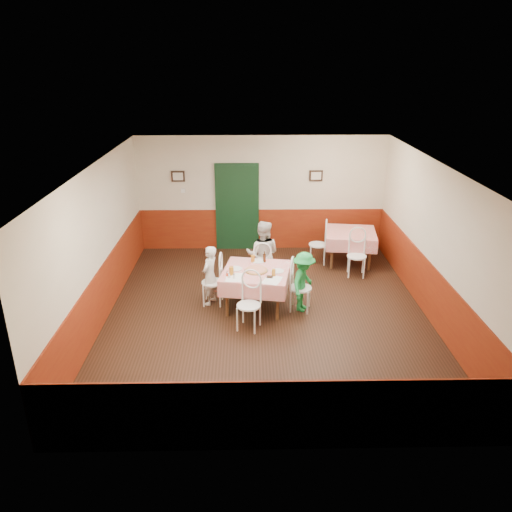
{
  "coord_description": "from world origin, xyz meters",
  "views": [
    {
      "loc": [
        -0.37,
        -8.31,
        4.51
      ],
      "look_at": [
        -0.2,
        0.3,
        1.05
      ],
      "focal_mm": 35.0,
      "sensor_mm": 36.0,
      "label": 1
    }
  ],
  "objects_px": {
    "chair_second_b": "(357,256)",
    "glass_a": "(231,271)",
    "diner_far": "(263,255)",
    "diner_left": "(210,275)",
    "diner_right": "(303,282)",
    "glass_c": "(253,259)",
    "beer_bottle": "(264,257)",
    "chair_near": "(249,306)",
    "chair_second_a": "(318,245)",
    "chair_right": "(301,288)",
    "chair_far": "(262,268)",
    "wallet": "(270,277)",
    "main_table": "(256,289)",
    "glass_b": "(274,273)",
    "pizza": "(256,270)",
    "chair_left": "(213,282)",
    "second_table": "(350,247)"
  },
  "relations": [
    {
      "from": "chair_near",
      "to": "diner_left",
      "type": "bearing_deg",
      "value": 145.23
    },
    {
      "from": "chair_far",
      "to": "diner_far",
      "type": "xyz_separation_m",
      "value": [
        0.01,
        0.05,
        0.27
      ]
    },
    {
      "from": "chair_second_b",
      "to": "glass_a",
      "type": "height_order",
      "value": "glass_a"
    },
    {
      "from": "chair_left",
      "to": "chair_far",
      "type": "distance_m",
      "value": 1.2
    },
    {
      "from": "chair_second_b",
      "to": "pizza",
      "type": "xyz_separation_m",
      "value": [
        -2.23,
        -1.46,
        0.32
      ]
    },
    {
      "from": "chair_near",
      "to": "glass_a",
      "type": "relative_size",
      "value": 5.75
    },
    {
      "from": "second_table",
      "to": "diner_left",
      "type": "distance_m",
      "value": 3.72
    },
    {
      "from": "pizza",
      "to": "diner_left",
      "type": "xyz_separation_m",
      "value": [
        -0.89,
        0.19,
        -0.18
      ]
    },
    {
      "from": "chair_far",
      "to": "beer_bottle",
      "type": "height_order",
      "value": "beer_bottle"
    },
    {
      "from": "wallet",
      "to": "diner_far",
      "type": "relative_size",
      "value": 0.08
    },
    {
      "from": "glass_a",
      "to": "chair_near",
      "type": "bearing_deg",
      "value": -63.79
    },
    {
      "from": "glass_c",
      "to": "beer_bottle",
      "type": "relative_size",
      "value": 0.68
    },
    {
      "from": "diner_left",
      "to": "diner_right",
      "type": "xyz_separation_m",
      "value": [
        1.77,
        -0.31,
        -0.01
      ]
    },
    {
      "from": "wallet",
      "to": "diner_left",
      "type": "relative_size",
      "value": 0.09
    },
    {
      "from": "glass_c",
      "to": "diner_far",
      "type": "relative_size",
      "value": 0.09
    },
    {
      "from": "main_table",
      "to": "chair_right",
      "type": "relative_size",
      "value": 1.36
    },
    {
      "from": "chair_right",
      "to": "chair_left",
      "type": "bearing_deg",
      "value": 93.32
    },
    {
      "from": "wallet",
      "to": "diner_far",
      "type": "distance_m",
      "value": 1.22
    },
    {
      "from": "second_table",
      "to": "chair_right",
      "type": "relative_size",
      "value": 1.24
    },
    {
      "from": "chair_near",
      "to": "diner_right",
      "type": "distance_m",
      "value": 1.25
    },
    {
      "from": "chair_second_b",
      "to": "diner_left",
      "type": "bearing_deg",
      "value": -149.84
    },
    {
      "from": "chair_second_a",
      "to": "wallet",
      "type": "height_order",
      "value": "chair_second_a"
    },
    {
      "from": "chair_second_a",
      "to": "beer_bottle",
      "type": "height_order",
      "value": "beer_bottle"
    },
    {
      "from": "pizza",
      "to": "glass_a",
      "type": "bearing_deg",
      "value": -159.64
    },
    {
      "from": "second_table",
      "to": "chair_near",
      "type": "xyz_separation_m",
      "value": [
        -2.37,
        -3.02,
        0.08
      ]
    },
    {
      "from": "glass_a",
      "to": "glass_c",
      "type": "relative_size",
      "value": 1.14
    },
    {
      "from": "wallet",
      "to": "glass_a",
      "type": "bearing_deg",
      "value": 179.74
    },
    {
      "from": "chair_near",
      "to": "pizza",
      "type": "xyz_separation_m",
      "value": [
        0.15,
        0.81,
        0.32
      ]
    },
    {
      "from": "chair_right",
      "to": "chair_far",
      "type": "relative_size",
      "value": 1.0
    },
    {
      "from": "diner_far",
      "to": "diner_right",
      "type": "xyz_separation_m",
      "value": [
        0.73,
        -1.04,
        -0.14
      ]
    },
    {
      "from": "chair_second_b",
      "to": "second_table",
      "type": "bearing_deg",
      "value": 97.92
    },
    {
      "from": "chair_second_b",
      "to": "pizza",
      "type": "bearing_deg",
      "value": -138.81
    },
    {
      "from": "chair_second_b",
      "to": "diner_left",
      "type": "xyz_separation_m",
      "value": [
        -3.12,
        -1.27,
        0.14
      ]
    },
    {
      "from": "chair_near",
      "to": "chair_second_a",
      "type": "distance_m",
      "value": 3.43
    },
    {
      "from": "chair_second_b",
      "to": "chair_near",
      "type": "bearing_deg",
      "value": -128.43
    },
    {
      "from": "chair_near",
      "to": "diner_right",
      "type": "bearing_deg",
      "value": 51.95
    },
    {
      "from": "diner_far",
      "to": "chair_second_b",
      "type": "bearing_deg",
      "value": -156.04
    },
    {
      "from": "chair_right",
      "to": "diner_left",
      "type": "xyz_separation_m",
      "value": [
        -1.72,
        0.3,
        0.14
      ]
    },
    {
      "from": "pizza",
      "to": "diner_right",
      "type": "xyz_separation_m",
      "value": [
        0.88,
        -0.12,
        -0.19
      ]
    },
    {
      "from": "beer_bottle",
      "to": "diner_right",
      "type": "bearing_deg",
      "value": -37.92
    },
    {
      "from": "glass_b",
      "to": "diner_right",
      "type": "relative_size",
      "value": 0.11
    },
    {
      "from": "chair_right",
      "to": "wallet",
      "type": "bearing_deg",
      "value": 120.32
    },
    {
      "from": "chair_far",
      "to": "diner_right",
      "type": "distance_m",
      "value": 1.25
    },
    {
      "from": "chair_right",
      "to": "diner_right",
      "type": "distance_m",
      "value": 0.14
    },
    {
      "from": "chair_left",
      "to": "chair_right",
      "type": "height_order",
      "value": "same"
    },
    {
      "from": "main_table",
      "to": "diner_right",
      "type": "bearing_deg",
      "value": -9.85
    },
    {
      "from": "chair_second_a",
      "to": "diner_right",
      "type": "height_order",
      "value": "diner_right"
    },
    {
      "from": "glass_b",
      "to": "diner_far",
      "type": "distance_m",
      "value": 1.16
    },
    {
      "from": "chair_second_a",
      "to": "diner_far",
      "type": "bearing_deg",
      "value": -37.83
    },
    {
      "from": "glass_b",
      "to": "chair_right",
      "type": "bearing_deg",
      "value": 12.34
    }
  ]
}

